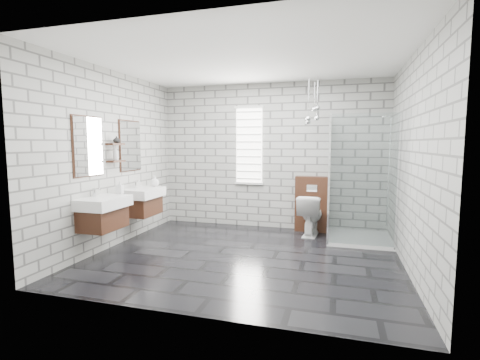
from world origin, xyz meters
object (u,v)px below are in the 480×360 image
at_px(vanity_right, 141,194).
at_px(cistern_panel, 312,204).
at_px(toilet, 311,215).
at_px(shower_enclosure, 354,211).
at_px(vanity_left, 101,204).

distance_m(vanity_right, cistern_panel, 3.00).
bearing_deg(toilet, vanity_right, 25.64).
distance_m(vanity_right, shower_enclosure, 3.50).
bearing_deg(toilet, vanity_left, 41.94).
relative_size(cistern_panel, toilet, 1.42).
bearing_deg(toilet, shower_enclosure, 164.72).
distance_m(vanity_left, toilet, 3.41).
bearing_deg(cistern_panel, shower_enclosure, -36.41).
bearing_deg(vanity_right, shower_enclosure, 12.44).
bearing_deg(shower_enclosure, cistern_panel, 143.59).
bearing_deg(shower_enclosure, vanity_left, -152.61).
distance_m(cistern_panel, shower_enclosure, 0.87).
distance_m(vanity_right, toilet, 2.92).
distance_m(cistern_panel, toilet, 0.30).
relative_size(vanity_left, vanity_right, 1.00).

